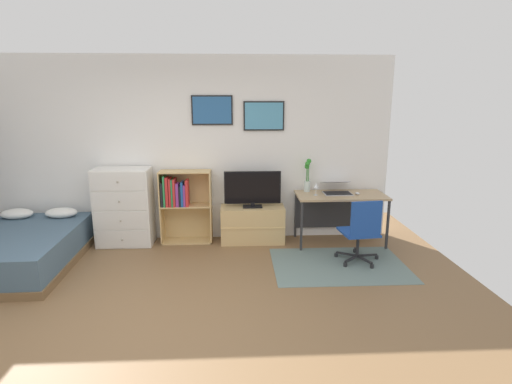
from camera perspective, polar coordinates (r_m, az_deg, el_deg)
ground_plane at (r=4.13m, az=-13.87°, el=-17.58°), size 7.20×7.20×0.00m
wall_back_with_posters at (r=6.01m, az=-10.16°, el=6.00°), size 6.12×0.09×2.70m
area_rug at (r=5.33m, az=11.78°, el=-10.14°), size 1.70×1.20×0.01m
bed at (r=5.94m, az=-30.87°, el=-7.02°), size 1.44×1.95×0.57m
dresser at (r=6.06m, az=-18.32°, el=-2.05°), size 0.79×0.46×1.13m
bookshelf at (r=5.94m, az=-10.65°, el=-1.17°), size 0.74×0.30×1.07m
tv_stand at (r=5.94m, az=-0.50°, el=-4.63°), size 0.93×0.41×0.54m
television at (r=5.78m, az=-0.50°, el=0.37°), size 0.82×0.16×0.53m
desk at (r=6.00m, az=11.79°, el=-1.35°), size 1.28×0.63×0.74m
office_chair at (r=5.28m, az=14.86°, el=-5.24°), size 0.57×0.58×0.86m
laptop at (r=5.97m, az=11.41°, el=0.54°), size 0.41×0.44×0.17m
computer_mouse at (r=5.93m, az=14.31°, el=-0.20°), size 0.06×0.10×0.03m
bamboo_vase at (r=5.94m, az=7.36°, el=2.22°), size 0.10×0.10×0.49m
wine_glass at (r=5.75m, az=8.59°, el=0.85°), size 0.07×0.07×0.18m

